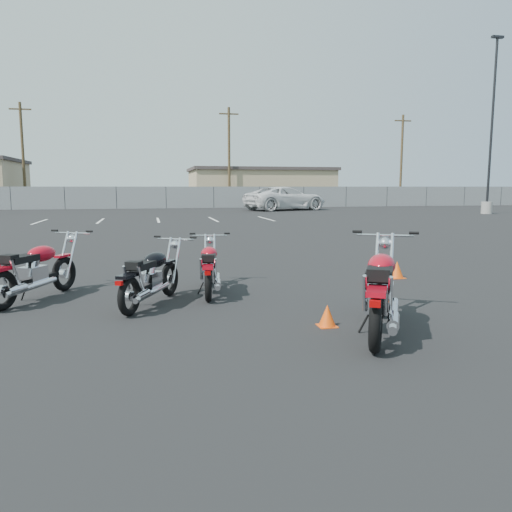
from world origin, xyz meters
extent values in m
plane|color=black|center=(0.00, 0.00, 0.00)|extent=(120.00, 120.00, 0.00)
torus|color=black|center=(-3.00, 1.58, 0.30)|extent=(0.37, 0.59, 0.60)
cylinder|color=silver|center=(-3.00, 1.58, 0.30)|extent=(0.16, 0.19, 0.16)
torus|color=black|center=(-3.66, 0.28, 0.30)|extent=(0.37, 0.59, 0.60)
cylinder|color=silver|center=(-3.66, 0.28, 0.30)|extent=(0.16, 0.19, 0.16)
cube|color=black|center=(-3.33, 0.93, 0.34)|extent=(0.57, 0.99, 0.06)
cube|color=silver|center=(-3.36, 0.89, 0.40)|extent=(0.42, 0.47, 0.30)
cylinder|color=silver|center=(-3.36, 0.89, 0.58)|extent=(0.29, 0.31, 0.27)
ellipsoid|color=#B00A1A|center=(-3.25, 1.09, 0.72)|extent=(0.54, 0.66, 0.26)
cube|color=black|center=(-3.47, 0.66, 0.70)|extent=(0.48, 0.61, 0.10)
cube|color=black|center=(-3.58, 0.44, 0.74)|extent=(0.28, 0.26, 0.12)
cube|color=#B00A1A|center=(-3.00, 1.58, 0.62)|extent=(0.27, 0.36, 0.04)
cylinder|color=silver|center=(-3.49, 0.36, 0.55)|extent=(0.13, 0.19, 0.39)
cylinder|color=silver|center=(-3.70, 0.47, 0.55)|extent=(0.13, 0.19, 0.39)
cylinder|color=silver|center=(-3.33, 0.59, 0.28)|extent=(0.58, 1.03, 0.13)
cylinder|color=silver|center=(-3.47, 0.30, 0.30)|extent=(0.27, 0.37, 0.13)
cylinder|color=silver|center=(-2.87, 1.65, 0.62)|extent=(0.22, 0.38, 0.79)
cylinder|color=silver|center=(-3.03, 1.73, 0.62)|extent=(0.22, 0.38, 0.79)
sphere|color=silver|center=(-2.88, 1.83, 0.88)|extent=(0.22, 0.22, 0.16)
cylinder|color=silver|center=(-2.87, 1.85, 0.98)|extent=(0.64, 0.34, 0.03)
cylinder|color=black|center=(-2.56, 1.67, 1.02)|extent=(0.12, 0.09, 0.04)
cylinder|color=black|center=(-3.19, 1.99, 1.02)|extent=(0.12, 0.09, 0.04)
cylinder|color=black|center=(-3.50, 0.90, 0.15)|extent=(0.15, 0.09, 0.30)
torus|color=black|center=(-1.23, 0.79, 0.28)|extent=(0.34, 0.55, 0.56)
cylinder|color=silver|center=(-1.23, 0.79, 0.28)|extent=(0.15, 0.18, 0.15)
torus|color=black|center=(-1.84, -0.42, 0.28)|extent=(0.34, 0.55, 0.56)
cylinder|color=silver|center=(-1.84, -0.42, 0.28)|extent=(0.15, 0.18, 0.15)
cube|color=black|center=(-1.53, 0.19, 0.32)|extent=(0.53, 0.92, 0.06)
cube|color=silver|center=(-1.55, 0.15, 0.37)|extent=(0.39, 0.44, 0.28)
cylinder|color=silver|center=(-1.55, 0.15, 0.54)|extent=(0.27, 0.29, 0.25)
ellipsoid|color=black|center=(-1.46, 0.34, 0.67)|extent=(0.50, 0.61, 0.24)
cube|color=black|center=(-1.66, -0.06, 0.66)|extent=(0.45, 0.57, 0.09)
cube|color=black|center=(-1.76, -0.27, 0.69)|extent=(0.26, 0.24, 0.11)
cube|color=black|center=(-1.85, -0.44, 0.58)|extent=(0.33, 0.43, 0.05)
cube|color=black|center=(-1.23, 0.79, 0.58)|extent=(0.25, 0.34, 0.04)
cylinder|color=silver|center=(-1.67, -0.34, 0.52)|extent=(0.12, 0.17, 0.37)
cylinder|color=silver|center=(-1.88, -0.24, 0.52)|extent=(0.12, 0.17, 0.37)
cylinder|color=silver|center=(-1.53, -0.13, 0.26)|extent=(0.54, 0.96, 0.12)
cylinder|color=silver|center=(-1.66, -0.40, 0.28)|extent=(0.25, 0.35, 0.12)
cylinder|color=silver|center=(-1.10, 0.86, 0.58)|extent=(0.20, 0.35, 0.74)
cylinder|color=silver|center=(-1.25, 0.93, 0.58)|extent=(0.20, 0.35, 0.74)
sphere|color=silver|center=(-1.11, 1.03, 0.82)|extent=(0.20, 0.20, 0.15)
cylinder|color=silver|center=(-1.10, 1.05, 0.92)|extent=(0.60, 0.32, 0.03)
cylinder|color=black|center=(-0.82, 0.88, 0.96)|extent=(0.12, 0.08, 0.03)
cylinder|color=black|center=(-1.40, 1.18, 0.96)|extent=(0.12, 0.08, 0.03)
cylinder|color=black|center=(-1.69, 0.16, 0.14)|extent=(0.14, 0.09, 0.28)
cube|color=#990505|center=(-1.96, -0.65, 0.52)|extent=(0.11, 0.09, 0.06)
torus|color=black|center=(-0.47, 1.51, 0.27)|extent=(0.18, 0.56, 0.55)
cylinder|color=silver|center=(-0.47, 1.51, 0.27)|extent=(0.11, 0.16, 0.15)
torus|color=black|center=(-0.66, 0.19, 0.27)|extent=(0.18, 0.56, 0.55)
cylinder|color=silver|center=(-0.66, 0.19, 0.27)|extent=(0.11, 0.16, 0.15)
cube|color=black|center=(-0.56, 0.85, 0.31)|extent=(0.23, 0.96, 0.05)
cube|color=silver|center=(-0.57, 0.80, 0.37)|extent=(0.30, 0.38, 0.27)
cylinder|color=silver|center=(-0.57, 0.80, 0.53)|extent=(0.21, 0.25, 0.24)
ellipsoid|color=#B00A1A|center=(-0.54, 1.01, 0.66)|extent=(0.35, 0.57, 0.23)
cube|color=black|center=(-0.60, 0.58, 0.64)|extent=(0.31, 0.53, 0.09)
cube|color=black|center=(-0.63, 0.35, 0.68)|extent=(0.22, 0.19, 0.11)
cube|color=#B00A1A|center=(-0.66, 0.17, 0.56)|extent=(0.22, 0.40, 0.05)
cube|color=#B00A1A|center=(-0.47, 1.51, 0.56)|extent=(0.16, 0.33, 0.04)
cylinder|color=silver|center=(-0.53, 0.31, 0.50)|extent=(0.07, 0.17, 0.36)
cylinder|color=silver|center=(-0.74, 0.34, 0.50)|extent=(0.07, 0.17, 0.36)
cylinder|color=silver|center=(-0.45, 0.56, 0.26)|extent=(0.22, 1.01, 0.12)
cylinder|color=silver|center=(-0.50, 0.27, 0.27)|extent=(0.15, 0.34, 0.12)
cylinder|color=silver|center=(-0.37, 1.60, 0.57)|extent=(0.09, 0.37, 0.72)
cylinder|color=silver|center=(-0.53, 1.63, 0.57)|extent=(0.09, 0.37, 0.72)
sphere|color=silver|center=(-0.43, 1.76, 0.81)|extent=(0.17, 0.17, 0.15)
cylinder|color=silver|center=(-0.43, 1.78, 0.90)|extent=(0.64, 0.12, 0.03)
cylinder|color=black|center=(-0.11, 1.72, 0.93)|extent=(0.11, 0.05, 0.03)
cylinder|color=black|center=(-0.75, 1.81, 0.93)|extent=(0.11, 0.05, 0.03)
cylinder|color=black|center=(-0.70, 0.78, 0.14)|extent=(0.15, 0.04, 0.27)
cube|color=#990505|center=(-0.69, -0.06, 0.50)|extent=(0.10, 0.07, 0.05)
torus|color=black|center=(1.62, -1.18, 0.34)|extent=(0.43, 0.65, 0.68)
cylinder|color=silver|center=(1.62, -1.18, 0.34)|extent=(0.19, 0.21, 0.18)
torus|color=black|center=(0.83, -2.61, 0.34)|extent=(0.43, 0.65, 0.68)
cylinder|color=silver|center=(0.83, -2.61, 0.34)|extent=(0.19, 0.21, 0.18)
cube|color=black|center=(1.23, -1.89, 0.38)|extent=(0.67, 1.09, 0.07)
cube|color=silver|center=(1.20, -1.94, 0.45)|extent=(0.48, 0.53, 0.34)
cylinder|color=silver|center=(1.20, -1.94, 0.65)|extent=(0.33, 0.36, 0.30)
ellipsoid|color=#B00A1A|center=(1.32, -1.71, 0.81)|extent=(0.62, 0.74, 0.29)
cube|color=black|center=(1.06, -2.19, 0.79)|extent=(0.56, 0.69, 0.11)
cube|color=black|center=(0.93, -2.44, 0.84)|extent=(0.32, 0.30, 0.14)
cube|color=#B00A1A|center=(0.82, -2.63, 0.69)|extent=(0.41, 0.51, 0.06)
cube|color=#B00A1A|center=(1.62, -1.18, 0.69)|extent=(0.31, 0.41, 0.05)
cylinder|color=silver|center=(1.03, -2.53, 0.62)|extent=(0.15, 0.21, 0.44)
cylinder|color=silver|center=(0.80, -2.40, 0.62)|extent=(0.15, 0.21, 0.44)
cylinder|color=silver|center=(1.22, -2.28, 0.32)|extent=(0.69, 1.14, 0.14)
cylinder|color=silver|center=(1.05, -2.59, 0.34)|extent=(0.31, 0.42, 0.15)
cylinder|color=silver|center=(1.78, -1.11, 0.70)|extent=(0.26, 0.42, 0.89)
cylinder|color=silver|center=(1.60, -1.01, 0.70)|extent=(0.26, 0.42, 0.89)
sphere|color=silver|center=(1.77, -0.90, 0.99)|extent=(0.25, 0.25, 0.18)
cylinder|color=silver|center=(1.78, -0.88, 1.11)|extent=(0.71, 0.41, 0.03)
cylinder|color=black|center=(2.12, -1.09, 1.15)|extent=(0.14, 0.10, 0.04)
cylinder|color=black|center=(1.43, -0.71, 1.15)|extent=(0.14, 0.10, 0.04)
cylinder|color=black|center=(1.03, -1.92, 0.17)|extent=(0.17, 0.11, 0.34)
cube|color=#990505|center=(0.68, -2.89, 0.62)|extent=(0.13, 0.11, 0.07)
cone|color=#FF530D|center=(3.26, 1.48, 0.17)|extent=(0.26, 0.26, 0.32)
cube|color=#FF530D|center=(3.26, 1.48, 0.01)|extent=(0.28, 0.28, 0.01)
cone|color=#FF530D|center=(2.54, 0.93, 0.17)|extent=(0.26, 0.26, 0.32)
cube|color=#FF530D|center=(2.54, 0.93, 0.01)|extent=(0.28, 0.28, 0.01)
cone|color=#FF530D|center=(0.69, -1.51, 0.15)|extent=(0.22, 0.22, 0.28)
cube|color=#FF530D|center=(0.69, -1.51, 0.00)|extent=(0.24, 0.24, 0.01)
cylinder|color=gray|center=(20.62, 21.90, 0.40)|extent=(0.70, 0.70, 0.80)
cylinder|color=black|center=(20.62, 21.90, 5.99)|extent=(0.16, 0.16, 10.39)
cube|color=black|center=(20.62, 21.90, 11.26)|extent=(0.80, 0.25, 0.15)
cube|color=slate|center=(0.00, 35.00, 0.90)|extent=(80.00, 0.04, 1.80)
cylinder|color=black|center=(-12.00, 35.00, 0.90)|extent=(0.06, 0.06, 1.80)
cylinder|color=black|center=(-8.00, 35.00, 0.90)|extent=(0.06, 0.06, 1.80)
cylinder|color=black|center=(-4.00, 35.00, 0.90)|extent=(0.06, 0.06, 1.80)
cylinder|color=black|center=(0.00, 35.00, 0.90)|extent=(0.06, 0.06, 1.80)
cylinder|color=black|center=(4.00, 35.00, 0.90)|extent=(0.06, 0.06, 1.80)
cylinder|color=black|center=(8.00, 35.00, 0.90)|extent=(0.06, 0.06, 1.80)
cylinder|color=black|center=(12.00, 35.00, 0.90)|extent=(0.06, 0.06, 1.80)
cylinder|color=black|center=(16.00, 35.00, 0.90)|extent=(0.06, 0.06, 1.80)
cylinder|color=black|center=(20.00, 35.00, 0.90)|extent=(0.06, 0.06, 1.80)
cylinder|color=black|center=(24.00, 35.00, 0.90)|extent=(0.06, 0.06, 1.80)
cylinder|color=black|center=(28.00, 35.00, 0.90)|extent=(0.06, 0.06, 1.80)
cylinder|color=black|center=(32.00, 35.00, 0.90)|extent=(0.06, 0.06, 1.80)
cube|color=tan|center=(10.00, 44.00, 1.70)|extent=(14.00, 9.00, 3.40)
cube|color=#423937|center=(10.00, 44.00, 3.55)|extent=(14.40, 9.40, 0.30)
cylinder|color=#41321E|center=(-12.00, 40.00, 4.50)|extent=(0.24, 0.24, 9.00)
cube|color=#41321E|center=(-12.00, 40.00, 8.40)|extent=(1.80, 0.12, 0.12)
cylinder|color=#41321E|center=(6.00, 39.00, 4.50)|extent=(0.24, 0.24, 9.00)
cube|color=#41321E|center=(6.00, 39.00, 8.40)|extent=(1.80, 0.12, 0.12)
cylinder|color=#41321E|center=(24.00, 40.00, 4.50)|extent=(0.24, 0.24, 9.00)
cube|color=#41321E|center=(24.00, 40.00, 8.40)|extent=(1.80, 0.12, 0.12)
cube|color=silver|center=(-7.00, 20.00, 0.00)|extent=(0.12, 4.00, 0.01)
cube|color=silver|center=(-4.00, 20.00, 0.00)|extent=(0.12, 4.00, 0.01)
cube|color=silver|center=(-1.00, 20.00, 0.00)|extent=(0.12, 4.00, 0.01)
cube|color=silver|center=(2.00, 20.00, 0.00)|extent=(0.12, 4.00, 0.01)
cube|color=silver|center=(5.00, 20.00, 0.00)|extent=(0.12, 4.00, 0.01)
imported|color=silver|center=(8.85, 29.69, 1.41)|extent=(5.21, 7.99, 2.82)
camera|label=1|loc=(-1.56, -7.47, 1.80)|focal=35.00mm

